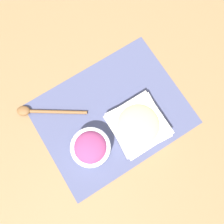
# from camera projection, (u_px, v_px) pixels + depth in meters

# --- Properties ---
(ground_plane) EXTENTS (3.00, 3.00, 0.00)m
(ground_plane) POSITION_uv_depth(u_px,v_px,m) (112.00, 114.00, 0.78)
(ground_plane) COLOR olive
(placemat) EXTENTS (0.51, 0.39, 0.00)m
(placemat) POSITION_uv_depth(u_px,v_px,m) (112.00, 114.00, 0.78)
(placemat) COLOR #474C70
(placemat) RESTS_ON ground_plane
(cucumber_bowl) EXTENTS (0.18, 0.18, 0.06)m
(cucumber_bowl) POSITION_uv_depth(u_px,v_px,m) (138.00, 125.00, 0.74)
(cucumber_bowl) COLOR silver
(cucumber_bowl) RESTS_ON placemat
(onion_bowl) EXTENTS (0.13, 0.13, 0.08)m
(onion_bowl) POSITION_uv_depth(u_px,v_px,m) (91.00, 147.00, 0.71)
(onion_bowl) COLOR silver
(onion_bowl) RESTS_ON placemat
(wooden_spoon) EXTENTS (0.22, 0.16, 0.02)m
(wooden_spoon) POSITION_uv_depth(u_px,v_px,m) (40.00, 111.00, 0.77)
(wooden_spoon) COLOR brown
(wooden_spoon) RESTS_ON placemat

